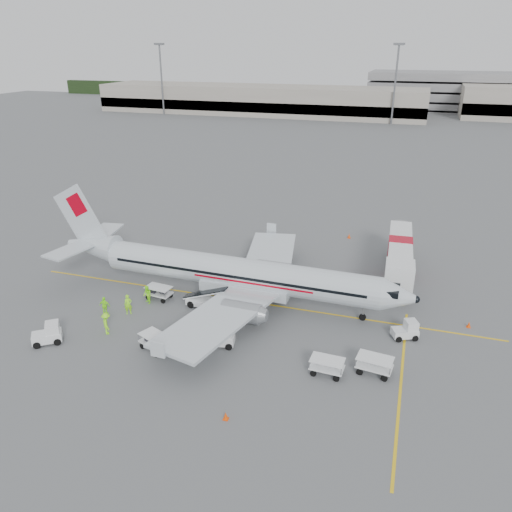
% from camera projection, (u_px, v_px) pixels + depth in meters
% --- Properties ---
extents(ground, '(360.00, 360.00, 0.00)m').
position_uv_depth(ground, '(249.00, 302.00, 46.22)').
color(ground, '#56595B').
extents(stripe_lead, '(44.00, 0.20, 0.01)m').
position_uv_depth(stripe_lead, '(249.00, 302.00, 46.22)').
color(stripe_lead, yellow).
rests_on(stripe_lead, ground).
extents(stripe_cross, '(0.20, 20.00, 0.01)m').
position_uv_depth(stripe_cross, '(401.00, 382.00, 35.28)').
color(stripe_cross, yellow).
rests_on(stripe_cross, ground).
extents(terminal_west, '(110.00, 22.00, 9.00)m').
position_uv_depth(terminal_west, '(259.00, 100.00, 169.56)').
color(terminal_west, gray).
rests_on(terminal_west, ground).
extents(parking_garage, '(62.00, 24.00, 14.00)m').
position_uv_depth(parking_garage, '(459.00, 90.00, 176.61)').
color(parking_garage, slate).
rests_on(parking_garage, ground).
extents(treeline, '(300.00, 3.00, 6.00)m').
position_uv_depth(treeline, '(389.00, 96.00, 198.34)').
color(treeline, black).
rests_on(treeline, ground).
extents(mast_west, '(3.20, 1.20, 22.00)m').
position_uv_depth(mast_west, '(162.00, 80.00, 164.93)').
color(mast_west, slate).
rests_on(mast_west, ground).
extents(mast_center, '(3.20, 1.20, 22.00)m').
position_uv_depth(mast_center, '(395.00, 85.00, 143.87)').
color(mast_center, slate).
rests_on(mast_center, ground).
extents(aircraft, '(34.74, 27.57, 9.39)m').
position_uv_depth(aircraft, '(238.00, 253.00, 44.79)').
color(aircraft, silver).
rests_on(aircraft, ground).
extents(jet_bridge, '(3.57, 15.62, 4.07)m').
position_uv_depth(jet_bridge, '(399.00, 258.00, 50.56)').
color(jet_bridge, white).
rests_on(jet_bridge, ground).
extents(belt_loader, '(5.13, 2.22, 2.72)m').
position_uv_depth(belt_loader, '(207.00, 293.00, 44.80)').
color(belt_loader, white).
rests_on(belt_loader, ground).
extents(tug_fore, '(2.31, 1.87, 1.55)m').
position_uv_depth(tug_fore, '(405.00, 330.00, 40.25)').
color(tug_fore, white).
rests_on(tug_fore, ground).
extents(tug_mid, '(2.41, 1.69, 1.70)m').
position_uv_depth(tug_mid, '(220.00, 336.00, 39.25)').
color(tug_mid, white).
rests_on(tug_mid, ground).
extents(tug_aft, '(2.55, 2.35, 1.72)m').
position_uv_depth(tug_aft, '(46.00, 333.00, 39.55)').
color(tug_aft, white).
rests_on(tug_aft, ground).
extents(cart_loaded_a, '(2.87, 2.34, 1.30)m').
position_uv_depth(cart_loaded_a, '(155.00, 342.00, 38.77)').
color(cart_loaded_a, white).
rests_on(cart_loaded_a, ground).
extents(cart_loaded_b, '(2.53, 1.68, 1.24)m').
position_uv_depth(cart_loaded_b, '(159.00, 293.00, 46.54)').
color(cart_loaded_b, white).
rests_on(cart_loaded_b, ground).
extents(cart_empty_a, '(2.48, 1.55, 1.25)m').
position_uv_depth(cart_empty_a, '(327.00, 367.00, 35.88)').
color(cart_empty_a, white).
rests_on(cart_empty_a, ground).
extents(cart_empty_b, '(2.71, 1.82, 1.33)m').
position_uv_depth(cart_empty_b, '(374.00, 365.00, 35.96)').
color(cart_empty_b, white).
rests_on(cart_empty_b, ground).
extents(cone_nose, '(0.33, 0.33, 0.54)m').
position_uv_depth(cone_nose, '(469.00, 324.00, 41.96)').
color(cone_nose, '#F84505').
rests_on(cone_nose, ground).
extents(cone_port, '(0.37, 0.37, 0.60)m').
position_uv_depth(cone_port, '(349.00, 236.00, 61.24)').
color(cone_port, '#F84505').
rests_on(cone_port, ground).
extents(cone_stbd, '(0.34, 0.34, 0.56)m').
position_uv_depth(cone_stbd, '(226.00, 416.00, 31.65)').
color(cone_stbd, '#F84505').
rests_on(cone_stbd, ground).
extents(crew_a, '(0.80, 0.73, 1.84)m').
position_uv_depth(crew_a, '(128.00, 304.00, 43.81)').
color(crew_a, '#81E119').
rests_on(crew_a, ground).
extents(crew_b, '(1.07, 1.04, 1.73)m').
position_uv_depth(crew_b, '(147.00, 295.00, 45.63)').
color(crew_b, '#81E119').
rests_on(crew_b, ground).
extents(crew_c, '(1.35, 1.38, 1.90)m').
position_uv_depth(crew_c, '(107.00, 323.00, 40.78)').
color(crew_c, '#81E119').
rests_on(crew_c, ground).
extents(crew_d, '(1.03, 0.53, 1.69)m').
position_uv_depth(crew_d, '(105.00, 306.00, 43.76)').
color(crew_d, '#81E119').
rests_on(crew_d, ground).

